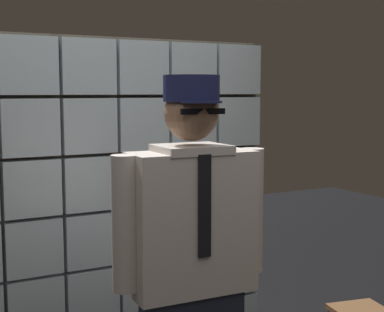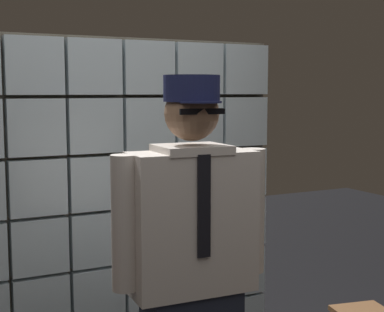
{
  "view_description": "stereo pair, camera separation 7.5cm",
  "coord_description": "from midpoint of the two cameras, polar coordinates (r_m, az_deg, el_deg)",
  "views": [
    {
      "loc": [
        -1.07,
        -1.71,
        1.71
      ],
      "look_at": [
        0.06,
        0.37,
        1.44
      ],
      "focal_mm": 53.9,
      "sensor_mm": 36.0,
      "label": 1
    },
    {
      "loc": [
        -1.0,
        -1.74,
        1.71
      ],
      "look_at": [
        0.06,
        0.37,
        1.44
      ],
      "focal_mm": 53.9,
      "sensor_mm": 36.0,
      "label": 2
    }
  ],
  "objects": [
    {
      "name": "glass_block_wall",
      "position": [
        3.46,
        -8.88,
        -5.4
      ],
      "size": [
        2.38,
        0.1,
        2.05
      ],
      "color": "silver",
      "rests_on": "ground"
    },
    {
      "name": "standing_person",
      "position": [
        2.53,
        0.84,
        -11.65
      ],
      "size": [
        0.71,
        0.3,
        1.78
      ],
      "rotation": [
        0.0,
        0.0,
        -0.04
      ],
      "color": "#1E2333",
      "rests_on": "ground"
    }
  ]
}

